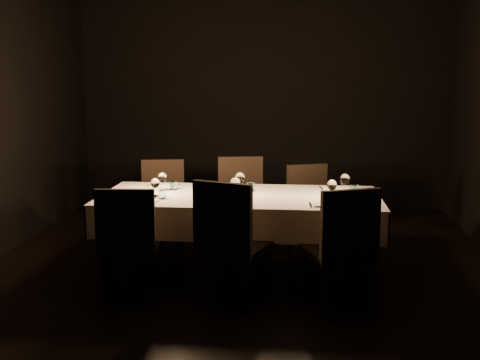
# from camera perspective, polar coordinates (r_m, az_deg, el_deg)

# --- Properties ---
(room) EXTENTS (5.01, 6.01, 3.01)m
(room) POSITION_cam_1_polar(r_m,az_deg,el_deg) (5.36, -0.00, 6.32)
(room) COLOR black
(room) RESTS_ON ground
(dining_table) EXTENTS (2.52, 1.12, 0.76)m
(dining_table) POSITION_cam_1_polar(r_m,az_deg,el_deg) (5.47, -0.00, -2.20)
(dining_table) COLOR black
(dining_table) RESTS_ON ground
(chair_near_left) EXTENTS (0.51, 0.51, 0.97)m
(chair_near_left) POSITION_cam_1_polar(r_m,az_deg,el_deg) (4.94, -10.53, -5.58)
(chair_near_left) COLOR black
(chair_near_left) RESTS_ON ground
(place_setting_near_left) EXTENTS (0.30, 0.39, 0.16)m
(place_setting_near_left) POSITION_cam_1_polar(r_m,az_deg,el_deg) (5.36, -8.23, -1.05)
(place_setting_near_left) COLOR silver
(place_setting_near_left) RESTS_ON dining_table
(chair_near_center) EXTENTS (0.64, 0.64, 1.04)m
(chair_near_center) POSITION_cam_1_polar(r_m,az_deg,el_deg) (4.77, -0.95, -5.56)
(chair_near_center) COLOR black
(chair_near_center) RESTS_ON ground
(place_setting_near_center) EXTENTS (0.35, 0.41, 0.18)m
(place_setting_near_center) POSITION_cam_1_polar(r_m,az_deg,el_deg) (5.23, -0.50, -1.13)
(place_setting_near_center) COLOR silver
(place_setting_near_center) RESTS_ON dining_table
(chair_near_right) EXTENTS (0.62, 0.62, 1.00)m
(chair_near_right) POSITION_cam_1_polar(r_m,az_deg,el_deg) (4.75, 9.70, -6.00)
(chair_near_right) COLOR black
(chair_near_right) RESTS_ON ground
(place_setting_near_right) EXTENTS (0.33, 0.40, 0.18)m
(place_setting_near_right) POSITION_cam_1_polar(r_m,az_deg,el_deg) (5.21, 8.81, -1.31)
(place_setting_near_right) COLOR silver
(place_setting_near_right) RESTS_ON dining_table
(chair_far_left) EXTENTS (0.53, 0.53, 0.94)m
(chair_far_left) POSITION_cam_1_polar(r_m,az_deg,el_deg) (6.44, -7.31, -1.92)
(chair_far_left) COLOR black
(chair_far_left) RESTS_ON ground
(place_setting_far_left) EXTENTS (0.32, 0.40, 0.18)m
(place_setting_far_left) POSITION_cam_1_polar(r_m,az_deg,el_deg) (5.77, -7.08, -0.18)
(place_setting_far_left) COLOR silver
(place_setting_far_left) RESTS_ON dining_table
(chair_far_center) EXTENTS (0.57, 0.57, 0.99)m
(chair_far_center) POSITION_cam_1_polar(r_m,az_deg,el_deg) (6.29, 0.18, -1.94)
(chair_far_center) COLOR black
(chair_far_center) RESTS_ON ground
(place_setting_far_center) EXTENTS (0.35, 0.41, 0.19)m
(place_setting_far_center) POSITION_cam_1_polar(r_m,az_deg,el_deg) (5.65, 0.14, -0.26)
(place_setting_far_center) COLOR silver
(place_setting_far_center) RESTS_ON dining_table
(chair_far_right) EXTENTS (0.57, 0.57, 0.91)m
(chair_far_right) POSITION_cam_1_polar(r_m,az_deg,el_deg) (6.29, 6.69, -2.32)
(chair_far_right) COLOR black
(chair_far_right) RESTS_ON ground
(place_setting_far_right) EXTENTS (0.36, 0.41, 0.19)m
(place_setting_far_right) POSITION_cam_1_polar(r_m,az_deg,el_deg) (5.65, 9.87, -0.41)
(place_setting_far_right) COLOR silver
(place_setting_far_right) RESTS_ON dining_table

